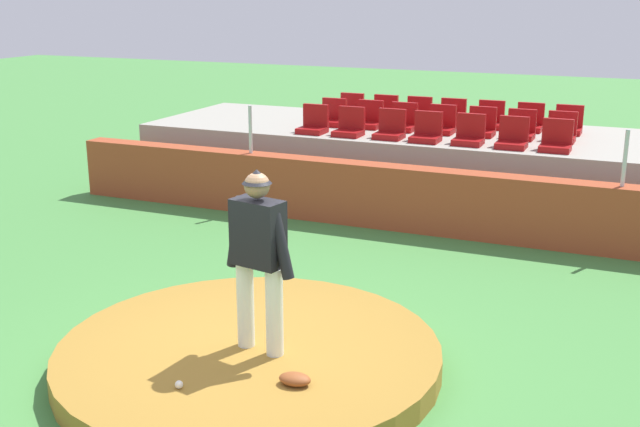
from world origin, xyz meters
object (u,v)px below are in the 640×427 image
at_px(stadium_chair_14, 350,111).
at_px(stadium_chair_20, 568,125).
at_px(stadium_chair_7, 332,117).
at_px(stadium_chair_11, 481,127).
at_px(pitcher, 258,248).
at_px(stadium_chair_19, 529,122).
at_px(fielding_glove, 295,379).
at_px(stadium_chair_3, 427,132).
at_px(stadium_chair_10, 441,124).
at_px(stadium_chair_1, 350,127).
at_px(stadium_chair_6, 556,141).
at_px(stadium_chair_8, 369,119).
at_px(stadium_chair_12, 521,130).
at_px(stadium_chair_15, 384,113).
at_px(stadium_chair_18, 490,119).
at_px(baseball, 179,385).
at_px(stadium_chair_2, 390,129).
at_px(stadium_chair_0, 314,124).
at_px(stadium_chair_4, 469,135).
at_px(stadium_chair_13, 561,132).
at_px(stadium_chair_9, 403,122).
at_px(stadium_chair_16, 418,115).
at_px(stadium_chair_5, 512,138).
at_px(stadium_chair_17, 452,117).

distance_m(stadium_chair_14, stadium_chair_20, 4.19).
xyz_separation_m(stadium_chair_7, stadium_chair_11, (2.84, 0.01, 0.00)).
relative_size(pitcher, stadium_chair_19, 3.68).
relative_size(fielding_glove, stadium_chair_3, 0.60).
bearing_deg(stadium_chair_10, stadium_chair_20, -157.73).
relative_size(stadium_chair_1, stadium_chair_6, 1.00).
bearing_deg(pitcher, stadium_chair_8, 112.78).
xyz_separation_m(stadium_chair_6, stadium_chair_19, (-0.69, 1.72, 0.00)).
distance_m(stadium_chair_8, stadium_chair_12, 2.80).
bearing_deg(stadium_chair_10, stadium_chair_6, 158.16).
height_order(stadium_chair_10, stadium_chair_15, same).
height_order(fielding_glove, stadium_chair_11, stadium_chair_11).
relative_size(stadium_chair_8, stadium_chair_18, 1.00).
relative_size(baseball, stadium_chair_20, 0.15).
bearing_deg(stadium_chair_10, stadium_chair_2, 51.07).
xyz_separation_m(stadium_chair_0, stadium_chair_4, (2.83, 0.02, 0.00)).
height_order(stadium_chair_7, stadium_chair_12, same).
distance_m(stadium_chair_2, stadium_chair_13, 2.90).
xyz_separation_m(baseball, stadium_chair_14, (-1.93, 9.27, 1.08)).
bearing_deg(stadium_chair_3, stadium_chair_10, -91.40).
relative_size(stadium_chair_9, stadium_chair_16, 1.00).
relative_size(baseball, stadium_chair_15, 0.15).
bearing_deg(stadium_chair_15, fielding_glove, 103.75).
bearing_deg(stadium_chair_15, stadium_chair_4, 140.44).
distance_m(stadium_chair_0, stadium_chair_12, 3.64).
bearing_deg(stadium_chair_20, stadium_chair_10, 22.27).
xyz_separation_m(stadium_chair_2, stadium_chair_11, (1.40, 0.88, 0.00)).
bearing_deg(stadium_chair_13, stadium_chair_0, 12.00).
bearing_deg(baseball, fielding_glove, 26.99).
xyz_separation_m(pitcher, stadium_chair_15, (-1.53, 8.28, 0.05)).
distance_m(stadium_chair_7, stadium_chair_10, 2.13).
relative_size(stadium_chair_5, stadium_chair_15, 1.00).
distance_m(pitcher, stadium_chair_18, 8.33).
bearing_deg(stadium_chair_16, stadium_chair_3, 110.88).
xyz_separation_m(stadium_chair_2, stadium_chair_15, (-0.69, 1.71, 0.00)).
xyz_separation_m(stadium_chair_1, stadium_chair_19, (2.84, 1.76, 0.00)).
xyz_separation_m(stadium_chair_1, stadium_chair_8, (0.03, 0.93, 0.00)).
bearing_deg(stadium_chair_7, stadium_chair_3, 156.81).
height_order(stadium_chair_9, stadium_chair_12, same).
bearing_deg(stadium_chair_9, stadium_chair_13, -179.49).
bearing_deg(stadium_chair_17, stadium_chair_10, 91.72).
relative_size(stadium_chair_10, stadium_chair_15, 1.00).
relative_size(stadium_chair_5, stadium_chair_8, 1.00).
relative_size(stadium_chair_3, stadium_chair_11, 1.00).
bearing_deg(stadium_chair_13, fielding_glove, 80.72).
relative_size(stadium_chair_14, stadium_chair_19, 1.00).
distance_m(baseball, stadium_chair_0, 7.87).
height_order(baseball, stadium_chair_0, stadium_chair_0).
bearing_deg(stadium_chair_15, stadium_chair_2, 111.98).
bearing_deg(stadium_chair_7, stadium_chair_20, -168.75).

